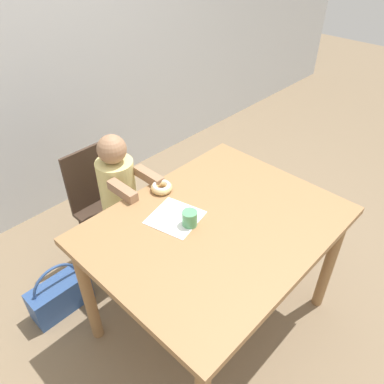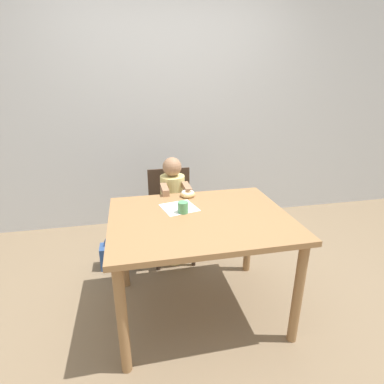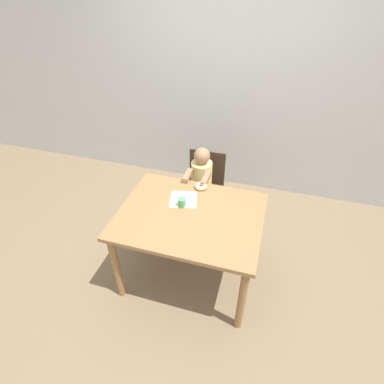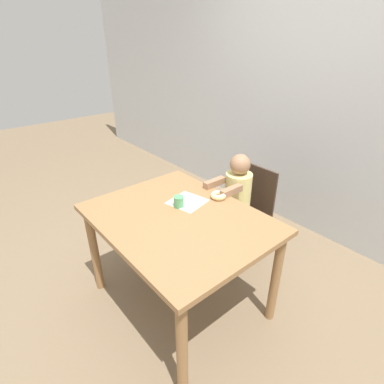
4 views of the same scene
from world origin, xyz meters
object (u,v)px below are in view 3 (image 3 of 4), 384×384
at_px(child_figure, 201,189).
at_px(donut, 201,186).
at_px(handbag, 161,208).
at_px(cup, 182,202).
at_px(chair, 204,189).

xyz_separation_m(child_figure, donut, (0.07, -0.29, 0.26)).
xyz_separation_m(handbag, cup, (0.46, -0.60, 0.66)).
height_order(chair, donut, chair).
bearing_deg(handbag, chair, 9.81).
xyz_separation_m(donut, cup, (-0.09, -0.28, 0.02)).
distance_m(child_figure, cup, 0.64).
bearing_deg(donut, handbag, 149.80).
distance_m(chair, child_figure, 0.13).
bearing_deg(donut, cup, -107.10).
height_order(chair, child_figure, child_figure).
bearing_deg(handbag, cup, -52.62).
bearing_deg(handbag, child_figure, -3.47).
distance_m(donut, cup, 0.30).
relative_size(chair, handbag, 2.36).
height_order(child_figure, donut, child_figure).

